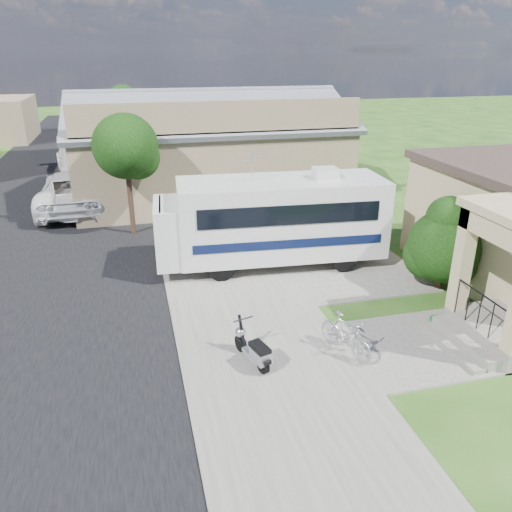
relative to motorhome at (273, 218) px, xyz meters
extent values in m
plane|color=#1C4512|center=(-0.62, -4.71, -1.61)|extent=(120.00, 120.00, 0.00)
cube|color=black|center=(-8.12, 5.29, -1.60)|extent=(9.00, 80.00, 0.02)
cube|color=#5F5C56|center=(-1.62, 5.29, -1.58)|extent=(4.00, 80.00, 0.06)
cube|color=#5F5C56|center=(0.88, -0.21, -1.59)|extent=(7.00, 6.00, 0.05)
cube|color=#5F5C56|center=(2.38, -5.71, -1.59)|extent=(4.00, 3.00, 0.05)
cube|color=black|center=(4.86, -2.01, 0.09)|extent=(0.04, 1.10, 1.20)
cube|color=#5F5C56|center=(4.08, -6.01, -1.36)|extent=(1.60, 2.40, 0.50)
cube|color=#5F5C56|center=(3.08, -6.01, -1.45)|extent=(0.40, 2.16, 0.32)
cube|color=#5F5C56|center=(2.73, -6.01, -1.53)|extent=(0.35, 2.16, 0.16)
cube|color=tan|center=(3.46, -4.99, 0.24)|extent=(0.35, 0.35, 2.70)
cube|color=tan|center=(3.46, -6.01, 1.34)|extent=(0.35, 2.40, 0.50)
cylinder|color=black|center=(3.33, -6.01, -0.21)|extent=(0.04, 1.70, 0.04)
cube|color=#816F50|center=(-0.62, 9.29, 0.19)|extent=(12.00, 8.00, 3.60)
cube|color=slate|center=(-0.62, 7.29, 2.54)|extent=(12.50, 4.40, 1.78)
cube|color=slate|center=(-0.62, 11.29, 2.54)|extent=(12.50, 4.40, 1.78)
cube|color=slate|center=(-0.62, 9.29, 3.24)|extent=(12.50, 0.50, 0.22)
cube|color=#816F50|center=(-0.62, 5.39, 2.54)|extent=(11.76, 0.20, 1.30)
cylinder|color=black|center=(-4.42, 4.29, -0.04)|extent=(0.20, 0.20, 3.15)
sphere|color=black|center=(-4.42, 4.29, 1.76)|extent=(2.40, 2.40, 2.40)
sphere|color=black|center=(-4.02, 4.49, 1.31)|extent=(1.68, 1.68, 1.68)
cylinder|color=black|center=(-4.42, 14.29, 0.03)|extent=(0.20, 0.20, 3.29)
sphere|color=black|center=(-4.42, 14.29, 1.91)|extent=(2.40, 2.40, 2.40)
sphere|color=black|center=(-4.02, 14.49, 1.44)|extent=(1.68, 1.68, 1.68)
cylinder|color=black|center=(-4.42, 23.29, -0.11)|extent=(0.20, 0.20, 3.01)
sphere|color=black|center=(-4.42, 23.29, 1.61)|extent=(2.40, 2.40, 2.40)
sphere|color=black|center=(-4.02, 23.49, 1.18)|extent=(1.68, 1.68, 1.68)
cube|color=beige|center=(0.28, -0.02, 0.03)|extent=(6.71, 2.80, 2.44)
cube|color=beige|center=(-3.37, 0.24, -0.25)|extent=(0.90, 2.27, 1.88)
cube|color=black|center=(-3.54, 0.25, 0.27)|extent=(0.20, 1.99, 0.84)
cube|color=black|center=(0.20, -1.20, 0.47)|extent=(5.57, 0.42, 0.61)
cube|color=black|center=(0.36, 1.16, 0.47)|extent=(5.57, 0.42, 0.61)
cube|color=black|center=(0.20, -1.20, -0.46)|extent=(5.90, 0.43, 0.28)
cube|color=black|center=(0.36, 1.16, -0.46)|extent=(5.90, 0.43, 0.28)
cube|color=beige|center=(1.68, -0.12, 1.42)|extent=(0.79, 0.71, 0.33)
cylinder|color=#A8A9B0|center=(-0.66, 0.05, 1.72)|extent=(0.04, 0.04, 0.94)
cylinder|color=black|center=(-1.89, -0.90, -1.19)|extent=(0.77, 0.31, 0.75)
cylinder|color=black|center=(-1.74, 1.16, -1.19)|extent=(0.77, 0.31, 0.75)
cylinder|color=black|center=(2.04, -1.18, -1.19)|extent=(0.77, 0.31, 0.75)
cylinder|color=black|center=(2.18, 0.88, -1.19)|extent=(0.77, 0.31, 0.75)
cylinder|color=black|center=(4.30, -3.02, -1.18)|extent=(0.17, 0.17, 0.85)
sphere|color=black|center=(4.30, -3.02, -0.23)|extent=(2.13, 2.13, 2.13)
sphere|color=black|center=(4.73, -2.70, 0.20)|extent=(1.70, 1.70, 1.70)
sphere|color=black|center=(3.98, -2.81, -0.55)|extent=(1.49, 1.49, 1.49)
sphere|color=black|center=(4.51, -3.34, -0.65)|extent=(1.28, 1.28, 1.28)
sphere|color=black|center=(4.30, -3.02, 0.62)|extent=(1.28, 1.28, 1.28)
cylinder|color=black|center=(-1.88, -5.86, -1.35)|extent=(0.22, 0.42, 0.40)
cylinder|color=black|center=(-2.17, -4.89, -1.35)|extent=(0.22, 0.42, 0.40)
cube|color=#A8A9B0|center=(-2.01, -5.42, -1.29)|extent=(0.41, 0.56, 0.07)
cube|color=#A8A9B0|center=(-1.91, -5.77, -1.17)|extent=(0.44, 0.57, 0.27)
cube|color=black|center=(-1.92, -5.73, -0.98)|extent=(0.42, 0.60, 0.11)
cube|color=black|center=(-1.84, -5.99, -1.18)|extent=(0.21, 0.22, 0.09)
cylinder|color=black|center=(-2.15, -4.95, -0.98)|extent=(0.16, 0.32, 0.76)
sphere|color=#A8A9B0|center=(-2.17, -4.89, -1.05)|extent=(0.26, 0.26, 0.26)
sphere|color=black|center=(-2.19, -4.82, -1.05)|extent=(0.11, 0.11, 0.11)
cylinder|color=black|center=(-2.13, -5.02, -0.64)|extent=(0.49, 0.17, 0.03)
cube|color=black|center=(-2.17, -4.89, -1.24)|extent=(0.20, 0.28, 0.05)
imported|color=#A8A9B0|center=(0.17, -5.58, -1.13)|extent=(1.01, 1.67, 0.97)
imported|color=white|center=(-6.78, 8.25, -0.74)|extent=(2.96, 6.30, 1.74)
imported|color=white|center=(-6.88, 14.80, -0.66)|extent=(3.66, 6.88, 1.90)
cylinder|color=#166F27|center=(3.07, -4.89, -1.52)|extent=(0.39, 0.39, 0.17)
camera|label=1|loc=(-4.27, -14.72, 5.03)|focal=35.00mm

